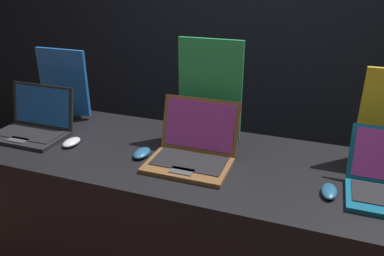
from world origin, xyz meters
The scene contains 9 objects.
wall_back centered at (0.00, 1.83, 1.40)m, with size 8.00×0.05×2.80m.
display_counter centered at (0.00, 0.37, 0.43)m, with size 2.21×0.74×0.86m.
laptop_front centered at (-0.89, 0.33, 0.92)m, with size 0.39×0.29×0.25m.
mouse_front centered at (-0.63, 0.28, 0.88)m, with size 0.07×0.11×0.03m.
promo_stand_front centered at (-0.89, 0.61, 1.05)m, with size 0.32×0.07×0.41m.
laptop_middle centered at (0.01, 0.33, 0.92)m, with size 0.37×0.34×0.27m.
mouse_middle centered at (-0.23, 0.30, 0.88)m, with size 0.07×0.12×0.03m.
promo_stand_middle centered at (0.01, 0.58, 1.11)m, with size 0.32×0.07×0.53m.
mouse_back centered at (0.62, 0.26, 0.87)m, with size 0.06×0.12×0.03m.
Camera 1 is at (0.54, -1.12, 1.70)m, focal length 35.00 mm.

